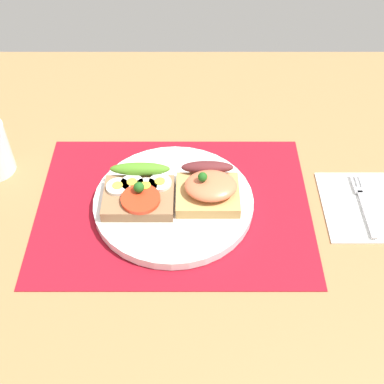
{
  "coord_description": "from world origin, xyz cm",
  "views": [
    {
      "loc": [
        2.78,
        -52.88,
        57.67
      ],
      "look_at": [
        3.0,
        0.0,
        3.27
      ],
      "focal_mm": 47.99,
      "sensor_mm": 36.0,
      "label": 1
    }
  ],
  "objects_px": {
    "sandwich_salmon": "(207,189)",
    "fork": "(362,202)",
    "plate": "(172,202)",
    "sandwich_egg_tomato": "(138,192)",
    "napkin": "(362,206)"
  },
  "relations": [
    {
      "from": "plate",
      "to": "sandwich_salmon",
      "type": "relative_size",
      "value": 2.54
    },
    {
      "from": "sandwich_salmon",
      "to": "fork",
      "type": "bearing_deg",
      "value": -0.1
    },
    {
      "from": "plate",
      "to": "fork",
      "type": "xyz_separation_m",
      "value": [
        0.29,
        0.0,
        -0.0
      ]
    },
    {
      "from": "plate",
      "to": "sandwich_salmon",
      "type": "bearing_deg",
      "value": 2.72
    },
    {
      "from": "sandwich_salmon",
      "to": "napkin",
      "type": "relative_size",
      "value": 0.66
    },
    {
      "from": "sandwich_egg_tomato",
      "to": "fork",
      "type": "xyz_separation_m",
      "value": [
        0.34,
        0.0,
        -0.02
      ]
    },
    {
      "from": "sandwich_egg_tomato",
      "to": "napkin",
      "type": "bearing_deg",
      "value": -0.47
    },
    {
      "from": "sandwich_egg_tomato",
      "to": "sandwich_salmon",
      "type": "relative_size",
      "value": 1.1
    },
    {
      "from": "plate",
      "to": "napkin",
      "type": "relative_size",
      "value": 1.67
    },
    {
      "from": "plate",
      "to": "sandwich_salmon",
      "type": "xyz_separation_m",
      "value": [
        0.05,
        0.0,
        0.03
      ]
    },
    {
      "from": "sandwich_egg_tomato",
      "to": "sandwich_salmon",
      "type": "bearing_deg",
      "value": 0.91
    },
    {
      "from": "plate",
      "to": "sandwich_egg_tomato",
      "type": "bearing_deg",
      "value": 179.03
    },
    {
      "from": "sandwich_salmon",
      "to": "fork",
      "type": "xyz_separation_m",
      "value": [
        0.24,
        -0.0,
        -0.03
      ]
    },
    {
      "from": "plate",
      "to": "sandwich_egg_tomato",
      "type": "distance_m",
      "value": 0.06
    },
    {
      "from": "sandwich_egg_tomato",
      "to": "napkin",
      "type": "distance_m",
      "value": 0.34
    }
  ]
}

